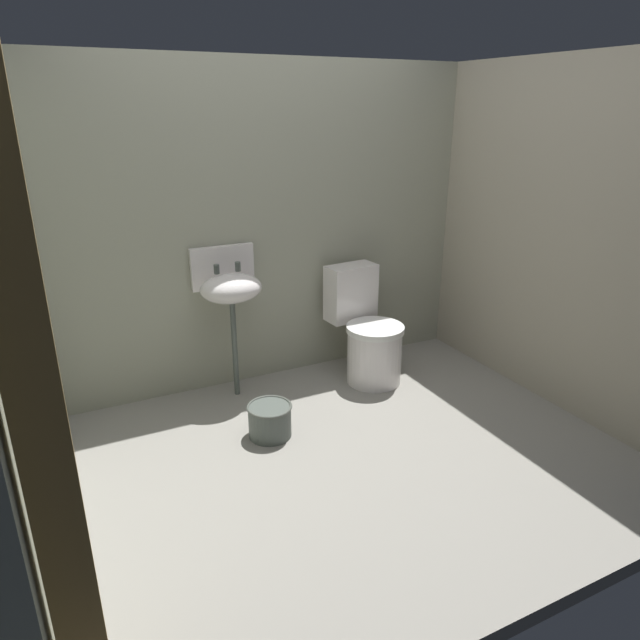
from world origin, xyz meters
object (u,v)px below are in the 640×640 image
(wooden_door_post, at_px, (41,426))
(bucket, at_px, (270,420))
(sink, at_px, (230,287))
(toilet_near_wall, at_px, (367,335))

(wooden_door_post, xyz_separation_m, bucket, (1.11, 1.28, -0.96))
(bucket, bearing_deg, sink, 90.65)
(bucket, bearing_deg, wooden_door_post, -131.02)
(sink, bearing_deg, wooden_door_post, -120.29)
(wooden_door_post, distance_m, sink, 2.22)
(toilet_near_wall, bearing_deg, sink, -17.04)
(toilet_near_wall, distance_m, sink, 1.03)
(toilet_near_wall, relative_size, sink, 0.79)
(toilet_near_wall, height_order, bucket, toilet_near_wall)
(toilet_near_wall, bearing_deg, wooden_door_post, 34.61)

